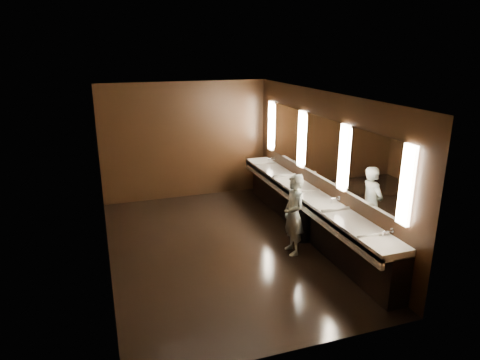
{
  "coord_description": "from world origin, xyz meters",
  "views": [
    {
      "loc": [
        -2.0,
        -6.94,
        3.59
      ],
      "look_at": [
        0.36,
        0.0,
        1.27
      ],
      "focal_mm": 32.0,
      "sensor_mm": 36.0,
      "label": 1
    }
  ],
  "objects": [
    {
      "name": "wall_front",
      "position": [
        0.0,
        -3.0,
        1.4
      ],
      "size": [
        4.0,
        0.02,
        2.8
      ],
      "primitive_type": "cube",
      "color": "black",
      "rests_on": "floor"
    },
    {
      "name": "trash_bin",
      "position": [
        1.58,
        -0.17,
        0.31
      ],
      "size": [
        0.44,
        0.44,
        0.61
      ],
      "primitive_type": "cylinder",
      "rotation": [
        0.0,
        0.0,
        0.11
      ],
      "color": "black",
      "rests_on": "floor"
    },
    {
      "name": "wall_back",
      "position": [
        0.0,
        3.0,
        1.4
      ],
      "size": [
        4.0,
        0.02,
        2.8
      ],
      "primitive_type": "cube",
      "color": "black",
      "rests_on": "floor"
    },
    {
      "name": "person",
      "position": [
        1.16,
        -0.61,
        0.73
      ],
      "size": [
        0.37,
        0.55,
        1.47
      ],
      "primitive_type": "imported",
      "rotation": [
        0.0,
        0.0,
        -1.6
      ],
      "color": "#8DB3D2",
      "rests_on": "floor"
    },
    {
      "name": "ceiling",
      "position": [
        0.0,
        0.0,
        2.8
      ],
      "size": [
        4.0,
        6.0,
        0.02
      ],
      "primitive_type": "cube",
      "color": "#2D2D2B",
      "rests_on": "wall_back"
    },
    {
      "name": "wall_left",
      "position": [
        -2.0,
        0.0,
        1.4
      ],
      "size": [
        0.02,
        6.0,
        2.8
      ],
      "primitive_type": "cube",
      "color": "black",
      "rests_on": "floor"
    },
    {
      "name": "wall_right",
      "position": [
        2.0,
        0.0,
        1.4
      ],
      "size": [
        0.02,
        6.0,
        2.8
      ],
      "primitive_type": "cube",
      "color": "black",
      "rests_on": "floor"
    },
    {
      "name": "sink_counter",
      "position": [
        1.79,
        0.0,
        0.5
      ],
      "size": [
        0.55,
        5.4,
        1.01
      ],
      "color": "black",
      "rests_on": "floor"
    },
    {
      "name": "mirror_band",
      "position": [
        1.98,
        -0.0,
        1.75
      ],
      "size": [
        0.06,
        5.03,
        1.15
      ],
      "color": "#FAE5C5",
      "rests_on": "wall_right"
    },
    {
      "name": "floor",
      "position": [
        0.0,
        0.0,
        0.0
      ],
      "size": [
        6.0,
        6.0,
        0.0
      ],
      "primitive_type": "plane",
      "color": "black",
      "rests_on": "ground"
    }
  ]
}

